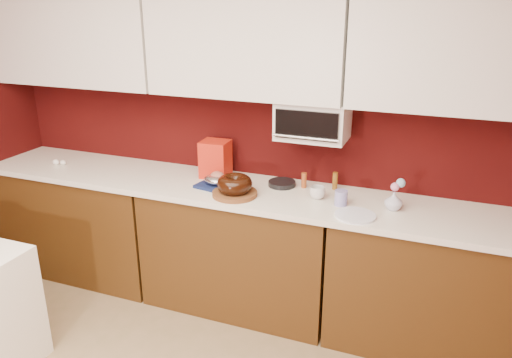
{
  "coord_description": "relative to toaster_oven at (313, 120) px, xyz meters",
  "views": [
    {
      "loc": [
        1.25,
        -0.97,
        2.12
      ],
      "look_at": [
        0.16,
        1.84,
        1.02
      ],
      "focal_mm": 35.0,
      "sensor_mm": 36.0,
      "label": 1
    }
  ],
  "objects": [
    {
      "name": "coffee_mug",
      "position": [
        0.09,
        -0.16,
        -0.43
      ],
      "size": [
        0.11,
        0.11,
        0.1
      ],
      "primitive_type": "imported",
      "rotation": [
        0.0,
        0.0,
        0.25
      ],
      "color": "silver",
      "rests_on": "countertop"
    },
    {
      "name": "dark_pan",
      "position": [
        -0.2,
        -0.02,
        -0.46
      ],
      "size": [
        0.25,
        0.25,
        0.03
      ],
      "primitive_type": "cylinder",
      "rotation": [
        0.0,
        0.0,
        -0.44
      ],
      "color": "black",
      "rests_on": "countertop"
    },
    {
      "name": "toaster_oven_door",
      "position": [
        0.0,
        -0.16,
        0.0
      ],
      "size": [
        0.4,
        0.02,
        0.18
      ],
      "primitive_type": "cube",
      "color": "black",
      "rests_on": "toaster_oven"
    },
    {
      "name": "flower_pink",
      "position": [
        0.56,
        -0.16,
        -0.33
      ],
      "size": [
        0.05,
        0.05,
        0.05
      ],
      "primitive_type": "sphere",
      "color": "pink",
      "rests_on": "flower_vase"
    },
    {
      "name": "base_cabinet_right",
      "position": [
        0.88,
        -0.17,
        -0.95
      ],
      "size": [
        1.31,
        0.58,
        0.86
      ],
      "primitive_type": "cube",
      "color": "#472A0E",
      "rests_on": "floor"
    },
    {
      "name": "upper_cabinet_left",
      "position": [
        -1.78,
        -0.02,
        0.48
      ],
      "size": [
        1.31,
        0.33,
        0.7
      ],
      "primitive_type": "cube",
      "color": "white",
      "rests_on": "wall_back"
    },
    {
      "name": "bundt_cake",
      "position": [
        -0.43,
        -0.3,
        -0.4
      ],
      "size": [
        0.25,
        0.25,
        0.09
      ],
      "primitive_type": "torus",
      "rotation": [
        0.0,
        0.0,
        -0.09
      ],
      "color": "black",
      "rests_on": "cake_base"
    },
    {
      "name": "egg_right",
      "position": [
        -1.97,
        -0.21,
        -0.45
      ],
      "size": [
        0.06,
        0.05,
        0.04
      ],
      "primitive_type": "ellipsoid",
      "rotation": [
        0.0,
        0.0,
        -0.14
      ],
      "color": "white",
      "rests_on": "countertop"
    },
    {
      "name": "amber_bottle_tall",
      "position": [
        0.16,
        0.05,
        -0.42
      ],
      "size": [
        0.04,
        0.04,
        0.12
      ],
      "primitive_type": "cylinder",
      "rotation": [
        0.0,
        0.0,
        -0.21
      ],
      "color": "brown",
      "rests_on": "countertop"
    },
    {
      "name": "base_cabinet_left",
      "position": [
        -1.78,
        -0.17,
        -0.95
      ],
      "size": [
        1.31,
        0.58,
        0.86
      ],
      "primitive_type": "cube",
      "color": "#472A0E",
      "rests_on": "floor"
    },
    {
      "name": "wall_back",
      "position": [
        -0.45,
        0.15,
        -0.12
      ],
      "size": [
        4.0,
        0.02,
        2.5
      ],
      "primitive_type": "cube",
      "color": "#3A0907",
      "rests_on": "floor"
    },
    {
      "name": "foil_ham_nest",
      "position": [
        -0.6,
        -0.2,
        -0.42
      ],
      "size": [
        0.23,
        0.21,
        0.07
      ],
      "primitive_type": "ellipsoid",
      "rotation": [
        0.0,
        0.0,
        0.29
      ],
      "color": "silver",
      "rests_on": "navy_towel"
    },
    {
      "name": "upper_cabinet_center",
      "position": [
        -0.45,
        -0.02,
        0.48
      ],
      "size": [
        1.31,
        0.33,
        0.7
      ],
      "primitive_type": "cube",
      "color": "white",
      "rests_on": "wall_back"
    },
    {
      "name": "amber_bottle",
      "position": [
        -0.05,
        0.0,
        -0.42
      ],
      "size": [
        0.05,
        0.05,
        0.11
      ],
      "primitive_type": "cylinder",
      "rotation": [
        0.0,
        0.0,
        0.38
      ],
      "color": "#9A451C",
      "rests_on": "countertop"
    },
    {
      "name": "navy_towel",
      "position": [
        -0.6,
        -0.2,
        -0.47
      ],
      "size": [
        0.29,
        0.26,
        0.02
      ],
      "primitive_type": "cube",
      "rotation": [
        0.0,
        0.0,
        -0.18
      ],
      "color": "#14204D",
      "rests_on": "countertop"
    },
    {
      "name": "china_plate",
      "position": [
        0.37,
        -0.35,
        -0.47
      ],
      "size": [
        0.26,
        0.26,
        0.01
      ],
      "primitive_type": "cylinder",
      "rotation": [
        0.0,
        0.0,
        0.08
      ],
      "color": "white",
      "rests_on": "countertop"
    },
    {
      "name": "cake_base",
      "position": [
        -0.43,
        -0.3,
        -0.46
      ],
      "size": [
        0.38,
        0.38,
        0.03
      ],
      "primitive_type": "cylinder",
      "rotation": [
        0.0,
        0.0,
        -0.38
      ],
      "color": "brown",
      "rests_on": "countertop"
    },
    {
      "name": "upper_cabinet_right",
      "position": [
        0.88,
        -0.02,
        0.48
      ],
      "size": [
        1.31,
        0.33,
        0.7
      ],
      "primitive_type": "cube",
      "color": "white",
      "rests_on": "wall_back"
    },
    {
      "name": "pandoro_box",
      "position": [
        -0.7,
        -0.01,
        -0.34
      ],
      "size": [
        0.2,
        0.19,
        0.26
      ],
      "primitive_type": "cube",
      "rotation": [
        0.0,
        0.0,
        0.06
      ],
      "color": "#AE0B13",
      "rests_on": "countertop"
    },
    {
      "name": "roasted_ham",
      "position": [
        -0.6,
        -0.2,
        -0.4
      ],
      "size": [
        0.11,
        0.1,
        0.06
      ],
      "primitive_type": "ellipsoid",
      "rotation": [
        0.0,
        0.0,
        -0.26
      ],
      "color": "#B46452",
      "rests_on": "foil_ham_nest"
    },
    {
      "name": "toaster_oven_handle",
      "position": [
        0.0,
        -0.18,
        -0.07
      ],
      "size": [
        0.42,
        0.02,
        0.02
      ],
      "primitive_type": "cylinder",
      "rotation": [
        0.0,
        1.57,
        0.0
      ],
      "color": "silver",
      "rests_on": "toaster_oven"
    },
    {
      "name": "toaster_oven",
      "position": [
        0.0,
        0.0,
        0.0
      ],
      "size": [
        0.45,
        0.3,
        0.25
      ],
      "primitive_type": "cube",
      "color": "white",
      "rests_on": "upper_cabinet_center"
    },
    {
      "name": "egg_left",
      "position": [
        -1.92,
        -0.2,
        -0.46
      ],
      "size": [
        0.06,
        0.05,
        0.04
      ],
      "primitive_type": "ellipsoid",
      "rotation": [
        0.0,
        0.0,
        -0.15
      ],
      "color": "white",
      "rests_on": "countertop"
    },
    {
      "name": "blue_jar",
      "position": [
        0.25,
        -0.21,
        -0.43
      ],
      "size": [
        0.1,
        0.1,
        0.1
      ],
      "primitive_type": "cylinder",
      "rotation": [
        0.0,
        0.0,
        -0.35
      ],
      "color": "#1D1B98",
      "rests_on": "countertop"
    },
    {
      "name": "countertop",
      "position": [
        -0.45,
        -0.17,
        -0.49
      ],
      "size": [
        4.0,
        0.62,
        0.04
      ],
      "primitive_type": "cube",
      "color": "white",
      "rests_on": "base_cabinet_center"
    },
    {
      "name": "flower_vase",
      "position": [
        0.56,
        -0.16,
        -0.41
      ],
      "size": [
        0.1,
        0.1,
        0.13
      ],
      "primitive_type": "imported",
      "rotation": [
        0.0,
        0.0,
        0.19
      ],
      "color": "silver",
      "rests_on": "countertop"
    },
    {
      "name": "base_cabinet_center",
      "position": [
        -0.45,
        -0.17,
        -0.95
      ],
      "size": [
        1.31,
        0.58,
        0.86
      ],
      "primitive_type": "cube",
      "color": "#472A0E",
      "rests_on": "floor"
    },
    {
      "name": "flower_blue",
      "position": [
        0.59,
        -0.14,
        -0.3
      ],
      "size": [
        0.06,
        0.06,
        0.06
      ],
      "primitive_type": "sphere",
      "color": "#86BAD7",
      "rests_on": "flower_vase"
    }
  ]
}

